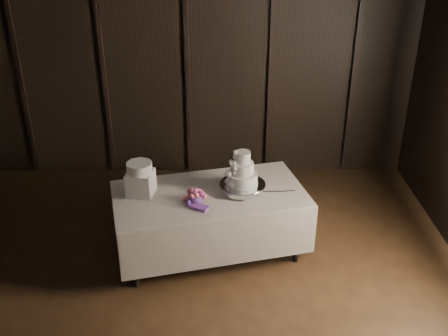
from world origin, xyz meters
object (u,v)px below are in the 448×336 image
(cake_stand, at_px, (242,187))
(small_cake, at_px, (139,168))
(bouquet, at_px, (195,197))
(box_pedestal, at_px, (141,183))
(display_table, at_px, (210,221))
(wedding_cake, at_px, (240,172))

(cake_stand, relative_size, small_cake, 1.85)
(cake_stand, height_order, bouquet, bouquet)
(box_pedestal, height_order, small_cake, small_cake)
(cake_stand, bearing_deg, bouquet, -155.30)
(display_table, relative_size, small_cake, 8.30)
(bouquet, xyz_separation_m, box_pedestal, (-0.56, 0.19, 0.06))
(display_table, height_order, cake_stand, cake_stand)
(box_pedestal, bearing_deg, wedding_cake, 1.23)
(display_table, height_order, small_cake, small_cake)
(display_table, bearing_deg, bouquet, -140.15)
(display_table, xyz_separation_m, bouquet, (-0.15, -0.19, 0.41))
(display_table, distance_m, wedding_cake, 0.66)
(wedding_cake, relative_size, box_pedestal, 1.41)
(wedding_cake, bearing_deg, cake_stand, 6.38)
(wedding_cake, distance_m, box_pedestal, 1.03)
(bouquet, height_order, box_pedestal, box_pedestal)
(wedding_cake, xyz_separation_m, small_cake, (-1.03, -0.02, 0.07))
(wedding_cake, xyz_separation_m, box_pedestal, (-1.03, -0.02, -0.11))
(bouquet, bearing_deg, small_cake, 161.61)
(bouquet, bearing_deg, display_table, 53.23)
(wedding_cake, bearing_deg, box_pedestal, 157.86)
(cake_stand, distance_m, bouquet, 0.54)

